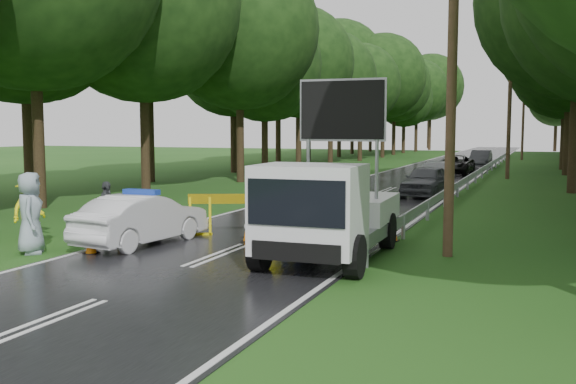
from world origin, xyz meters
The scene contains 23 objects.
ground centered at (0.00, 0.00, 0.00)m, with size 160.00×160.00×0.00m, color #1A4513.
road centered at (0.00, 30.00, 0.01)m, with size 7.00×140.00×0.02m, color black.
guardrail centered at (3.70, 29.67, 0.55)m, with size 0.12×60.06×0.70m.
utility_pole_near centered at (5.20, 2.00, 5.06)m, with size 1.40×0.24×10.00m.
utility_pole_mid centered at (5.20, 28.00, 5.06)m, with size 1.40×0.24×10.00m.
utility_pole_far centered at (5.20, 54.00, 5.06)m, with size 1.40×0.24×10.00m.
police_sedan centered at (-2.57, 0.54, 0.67)m, with size 1.89×4.20×1.47m.
work_truck centered at (2.64, 0.36, 1.16)m, with size 2.58×5.44×4.26m.
barrier centered at (-0.80, 2.81, 0.92)m, with size 2.73×1.23×1.22m.
officer centered at (-0.01, 3.10, 0.83)m, with size 0.61×0.40×1.67m, color #FBF90D.
civilian centered at (1.26, 1.69, 0.97)m, with size 0.94×0.73×1.94m, color #1A28AA.
bystander_left centered at (-5.92, 0.00, 0.87)m, with size 1.12×0.64×1.74m, color yellow.
bystander_mid centered at (-4.45, 1.50, 0.79)m, with size 0.92×0.38×1.57m, color #3A3D41.
bystander_right centered at (-4.42, -1.50, 1.01)m, with size 0.99×0.64×2.02m, color #899AA4.
queue_car_first centered at (2.30, 15.94, 0.71)m, with size 1.68×4.17×1.42m, color #46494F.
queue_car_second centered at (1.72, 21.94, 0.64)m, with size 1.79×4.40×1.28m, color #ACB0B5.
queue_car_third centered at (1.66, 30.60, 0.66)m, with size 2.19×4.75×1.32m, color black.
queue_car_fourth centered at (2.57, 39.62, 0.69)m, with size 1.46×4.18×1.38m, color #393A40.
cone_near_left centered at (-3.01, -1.00, 0.33)m, with size 0.32×0.32×0.69m.
cone_center centered at (-0.15, 2.00, 0.35)m, with size 0.34×0.34×0.72m.
cone_far centered at (0.24, 4.45, 0.39)m, with size 0.38×0.38×0.81m.
cone_left_mid centered at (-3.20, 0.50, 0.36)m, with size 0.35×0.35×0.73m.
cone_right centered at (3.50, 3.60, 0.32)m, with size 0.31×0.31×0.67m.
Camera 1 is at (7.31, -13.67, 3.08)m, focal length 40.00 mm.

